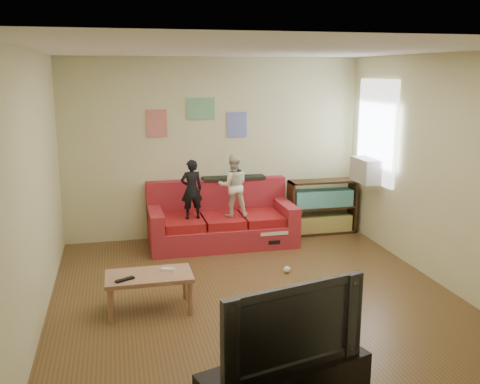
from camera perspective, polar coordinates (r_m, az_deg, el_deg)
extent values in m
cube|color=brown|center=(6.11, 1.75, -11.33)|extent=(4.50, 5.00, 0.01)
cube|color=white|center=(5.58, 1.95, 14.98)|extent=(4.50, 5.00, 0.01)
cube|color=beige|center=(8.10, -2.77, 4.66)|extent=(4.50, 0.01, 2.70)
cube|color=beige|center=(3.42, 12.87, -6.99)|extent=(4.50, 0.01, 2.70)
cube|color=beige|center=(5.56, -21.21, 0.08)|extent=(0.01, 5.00, 2.70)
cube|color=beige|center=(6.64, 21.01, 2.03)|extent=(0.01, 5.00, 2.70)
cube|color=#A8242E|center=(7.88, -1.94, -4.45)|extent=(2.11, 0.95, 0.32)
cube|color=#A8242E|center=(8.12, -2.49, -0.65)|extent=(2.11, 0.19, 0.58)
cube|color=#A8242E|center=(7.68, -9.02, -2.81)|extent=(0.19, 0.95, 0.26)
cube|color=#A8242E|center=(8.04, 4.79, -1.99)|extent=(0.19, 0.95, 0.26)
cube|color=maroon|center=(7.66, -6.09, -3.29)|extent=(0.55, 0.72, 0.13)
cube|color=maroon|center=(7.75, -1.84, -3.04)|extent=(0.55, 0.72, 0.13)
cube|color=maroon|center=(7.88, 2.28, -2.78)|extent=(0.55, 0.72, 0.13)
cube|color=black|center=(8.11, -0.68, 1.52)|extent=(0.95, 0.23, 0.04)
imported|color=black|center=(7.53, -5.19, 0.28)|extent=(0.33, 0.23, 0.85)
imported|color=#EFE5CD|center=(7.63, -0.73, 0.68)|extent=(0.46, 0.38, 0.90)
cube|color=#A87559|center=(5.76, -9.69, -8.85)|extent=(0.90, 0.50, 0.05)
cylinder|color=#A87559|center=(5.65, -13.67, -11.73)|extent=(0.05, 0.05, 0.36)
cylinder|color=#A87559|center=(5.69, -5.31, -11.23)|extent=(0.05, 0.05, 0.36)
cylinder|color=#A87559|center=(6.02, -13.66, -10.16)|extent=(0.05, 0.05, 0.36)
cylinder|color=#A87559|center=(6.06, -5.86, -9.70)|extent=(0.05, 0.05, 0.36)
cube|color=black|center=(5.63, -12.19, -9.12)|extent=(0.20, 0.14, 0.02)
cube|color=white|center=(5.81, -7.75, -8.21)|extent=(0.15, 0.08, 0.03)
cube|color=#342010|center=(8.27, 5.44, -1.78)|extent=(0.03, 0.32, 0.84)
cube|color=#342010|center=(8.64, 11.89, -1.36)|extent=(0.03, 0.32, 0.84)
cube|color=#342010|center=(8.55, 8.65, -4.21)|extent=(1.06, 0.32, 0.03)
cube|color=#342010|center=(8.35, 8.83, 1.14)|extent=(1.06, 0.32, 0.03)
cube|color=#342010|center=(8.44, 8.74, -1.57)|extent=(0.99, 0.32, 0.03)
cube|color=olive|center=(8.51, 8.68, -3.29)|extent=(0.93, 0.27, 0.25)
cube|color=teal|center=(8.41, 8.77, -0.64)|extent=(0.93, 0.27, 0.25)
cube|color=white|center=(7.98, 14.35, 6.26)|extent=(0.04, 1.08, 1.48)
cube|color=#B7B2A3|center=(8.01, 13.37, 2.27)|extent=(0.28, 0.55, 0.35)
cube|color=#D87266|center=(7.93, -8.87, 7.26)|extent=(0.30, 0.01, 0.40)
cube|color=#72B27F|center=(7.99, -4.22, 8.85)|extent=(0.42, 0.01, 0.32)
cube|color=#727FCC|center=(8.11, -0.32, 7.17)|extent=(0.30, 0.01, 0.38)
cube|color=silver|center=(7.74, 3.37, -5.13)|extent=(0.38, 0.29, 0.23)
cube|color=silver|center=(7.70, 3.38, -4.14)|extent=(0.40, 0.31, 0.05)
cube|color=black|center=(7.60, 3.69, -5.39)|extent=(0.17, 0.00, 0.06)
imported|color=black|center=(3.82, 4.95, -13.70)|extent=(1.10, 0.41, 0.63)
sphere|color=silver|center=(6.84, 5.03, -8.25)|extent=(0.09, 0.09, 0.09)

